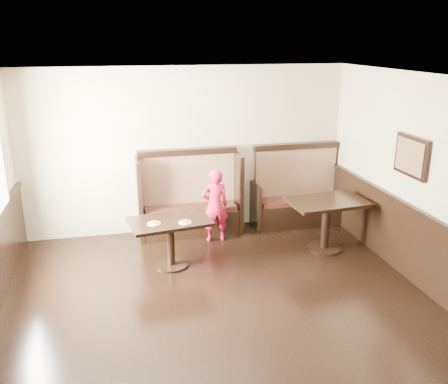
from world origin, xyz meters
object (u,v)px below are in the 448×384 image
object	(u,v)px
child	(215,205)
table_neighbor	(326,213)
booth_main	(190,203)
booth_neighbor	(297,198)
table_main	(170,231)

from	to	relation	value
child	table_neighbor	bearing A→B (deg)	154.64
booth_main	booth_neighbor	distance (m)	1.95
booth_main	child	xyz separation A→B (m)	(0.35, -0.45, 0.09)
table_main	child	distance (m)	1.13
table_main	table_neighbor	world-z (taller)	table_neighbor
booth_main	table_neighbor	world-z (taller)	booth_main
booth_main	booth_neighbor	size ratio (longest dim) A/B	1.06
booth_neighbor	child	size ratio (longest dim) A/B	1.35
booth_main	booth_neighbor	xyz separation A→B (m)	(1.95, -0.00, -0.05)
booth_main	child	distance (m)	0.57
booth_main	table_main	bearing A→B (deg)	-111.37
child	booth_main	bearing A→B (deg)	-53.08
booth_main	booth_neighbor	bearing A→B (deg)	-0.05
table_main	table_neighbor	distance (m)	2.46
booth_neighbor	table_main	bearing A→B (deg)	-153.33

